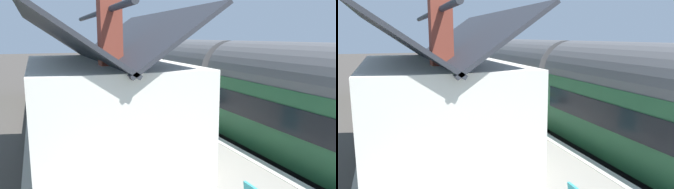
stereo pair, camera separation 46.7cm
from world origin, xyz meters
The scene contains 13 objects.
ground_plane centered at (0.00, 0.00, 0.00)m, with size 160.00×160.00×0.00m, color #423D38.
platform centered at (0.00, 4.29, 0.43)m, with size 32.00×6.58×0.86m, color gray.
platform_edge_coping centered at (0.00, 1.18, 0.87)m, with size 32.00×0.36×0.02m, color beige.
rail_near centered at (0.00, -1.62, 0.07)m, with size 52.00×0.08×0.14m, color gray.
rail_far centered at (0.00, -0.18, 0.07)m, with size 52.00×0.08×0.14m, color gray.
train centered at (-0.38, -0.90, 2.22)m, with size 19.10×2.73×4.32m.
station_building centered at (-2.66, 5.20, 2.43)m, with size 7.90×4.40×5.49m.
bench_by_lamp centered at (2.94, 3.28, 1.34)m, with size 1.42×0.49×0.88m.
bench_mid_platform centered at (10.02, 3.42, 1.34)m, with size 1.40×0.44×0.88m.
planter_by_door centered at (5.91, 4.93, 1.29)m, with size 0.47×0.47×0.76m.
planter_corner_building centered at (2.86, 2.80, 1.15)m, with size 0.93×0.32×0.61m.
lamp_post_platform centered at (7.99, 1.60, 3.45)m, with size 0.32×0.50×3.71m.
station_sign_board centered at (5.87, 1.91, 2.05)m, with size 0.96×0.06×1.57m.
Camera 1 is at (-12.85, 7.06, 4.51)m, focal length 35.08 mm.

